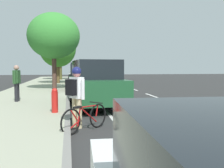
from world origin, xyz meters
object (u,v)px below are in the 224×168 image
(parked_suv_black_mid, at_px, (84,77))
(cyclist_with_backpack, at_px, (76,91))
(bicycle_at_curb, at_px, (85,118))
(parked_sedan_grey_nearest, at_px, (77,74))
(pedestrian_on_phone, at_px, (17,81))
(fire_hydrant, at_px, (55,100))
(street_tree_near_cyclist, at_px, (60,45))
(street_tree_far_end, at_px, (54,36))
(parked_suv_green_far, at_px, (95,83))
(parked_pickup_silver_second, at_px, (80,75))
(street_tree_mid_block, at_px, (58,48))

(parked_suv_black_mid, xyz_separation_m, cyclist_with_backpack, (0.87, 10.79, 0.03))
(bicycle_at_curb, bearing_deg, parked_suv_black_mid, -93.30)
(parked_sedan_grey_nearest, bearing_deg, pedestrian_on_phone, 81.58)
(bicycle_at_curb, xyz_separation_m, fire_hydrant, (0.90, -2.15, 0.21))
(parked_sedan_grey_nearest, bearing_deg, parked_suv_black_mid, 89.90)
(street_tree_near_cyclist, xyz_separation_m, street_tree_far_end, (0.00, 13.35, -0.48))
(bicycle_at_curb, bearing_deg, fire_hydrant, -67.41)
(parked_sedan_grey_nearest, xyz_separation_m, cyclist_with_backpack, (0.90, 27.88, 0.30))
(street_tree_near_cyclist, distance_m, fire_hydrant, 23.01)
(parked_sedan_grey_nearest, bearing_deg, street_tree_near_cyclist, 59.08)
(parked_suv_green_far, bearing_deg, street_tree_far_end, -74.15)
(street_tree_far_end, relative_size, pedestrian_on_phone, 3.23)
(parked_sedan_grey_nearest, bearing_deg, parked_pickup_silver_second, 90.20)
(parked_pickup_silver_second, distance_m, street_tree_mid_block, 3.65)
(parked_pickup_silver_second, bearing_deg, parked_suv_black_mid, 89.58)
(parked_suv_green_far, height_order, cyclist_with_backpack, parked_suv_green_far)
(parked_suv_black_mid, bearing_deg, street_tree_near_cyclist, -81.46)
(street_tree_near_cyclist, bearing_deg, bicycle_at_curb, 93.22)
(parked_suv_green_far, bearing_deg, pedestrian_on_phone, -19.09)
(bicycle_at_curb, distance_m, pedestrian_on_phone, 6.00)
(cyclist_with_backpack, height_order, street_tree_near_cyclist, street_tree_near_cyclist)
(parked_sedan_grey_nearest, bearing_deg, cyclist_with_backpack, 88.16)
(parked_pickup_silver_second, relative_size, street_tree_mid_block, 1.05)
(parked_sedan_grey_nearest, height_order, parked_suv_green_far, parked_suv_green_far)
(parked_suv_green_far, distance_m, street_tree_far_end, 8.19)
(parked_pickup_silver_second, distance_m, bicycle_at_curb, 19.53)
(parked_sedan_grey_nearest, bearing_deg, parked_suv_green_far, 90.06)
(street_tree_far_end, bearing_deg, pedestrian_on_phone, 77.91)
(parked_sedan_grey_nearest, bearing_deg, fire_hydrant, 86.56)
(fire_hydrant, bearing_deg, street_tree_mid_block, -88.18)
(parked_suv_green_far, bearing_deg, fire_hydrant, 50.73)
(parked_pickup_silver_second, relative_size, cyclist_with_backpack, 3.13)
(street_tree_near_cyclist, distance_m, street_tree_mid_block, 6.91)
(parked_pickup_silver_second, xyz_separation_m, street_tree_mid_block, (2.11, 1.52, 2.57))
(street_tree_mid_block, bearing_deg, parked_pickup_silver_second, -144.29)
(parked_sedan_grey_nearest, relative_size, fire_hydrant, 5.34)
(street_tree_near_cyclist, bearing_deg, fire_hydrant, 91.27)
(parked_pickup_silver_second, bearing_deg, street_tree_far_end, 75.24)
(street_tree_near_cyclist, relative_size, pedestrian_on_phone, 3.68)
(bicycle_at_curb, distance_m, street_tree_far_end, 12.10)
(parked_suv_black_mid, height_order, cyclist_with_backpack, parked_suv_black_mid)
(bicycle_at_curb, distance_m, cyclist_with_backpack, 0.84)
(parked_sedan_grey_nearest, distance_m, parked_pickup_silver_second, 8.82)
(bicycle_at_curb, bearing_deg, street_tree_far_end, -83.06)
(parked_suv_black_mid, relative_size, street_tree_mid_block, 0.94)
(street_tree_mid_block, bearing_deg, street_tree_near_cyclist, -90.00)
(parked_sedan_grey_nearest, height_order, bicycle_at_curb, parked_sedan_grey_nearest)
(bicycle_at_curb, bearing_deg, parked_suv_green_far, -99.69)
(bicycle_at_curb, relative_size, street_tree_near_cyclist, 0.21)
(street_tree_mid_block, relative_size, street_tree_far_end, 0.97)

